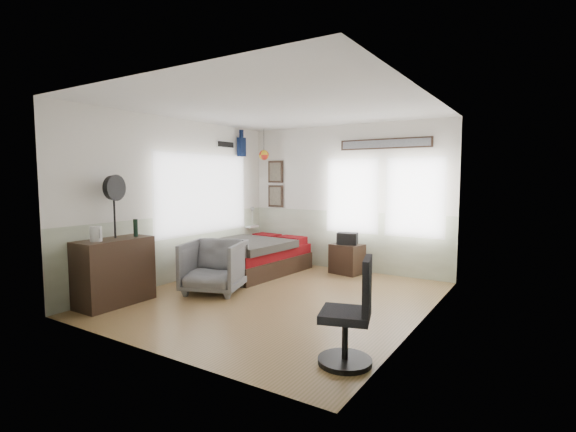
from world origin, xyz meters
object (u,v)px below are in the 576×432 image
object	(u,v)px
nightstand	(347,259)
armchair	(214,267)
dresser	(114,272)
bed	(254,256)
task_chair	(351,321)

from	to	relation	value
nightstand	armchair	bearing A→B (deg)	-108.15
dresser	nightstand	xyz separation A→B (m)	(1.93, 3.39, -0.18)
dresser	nightstand	bearing A→B (deg)	60.44
armchair	nightstand	world-z (taller)	armchair
bed	nightstand	world-z (taller)	bed
armchair	task_chair	bearing A→B (deg)	-43.36
nightstand	task_chair	bearing A→B (deg)	-55.28
bed	nightstand	size ratio (longest dim) A/B	3.71
dresser	nightstand	world-z (taller)	dresser
armchair	task_chair	xyz separation A→B (m)	(2.75, -1.17, 0.02)
bed	nightstand	bearing A→B (deg)	33.44
bed	nightstand	xyz separation A→B (m)	(1.49, 0.83, -0.03)
dresser	armchair	xyz separation A→B (m)	(0.74, 1.18, -0.06)
bed	dresser	size ratio (longest dim) A/B	1.97
armchair	nightstand	bearing A→B (deg)	41.69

